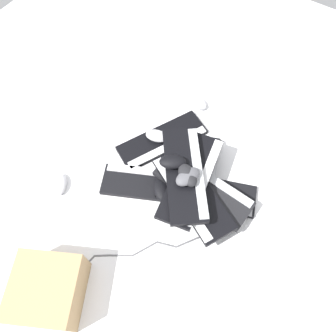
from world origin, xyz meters
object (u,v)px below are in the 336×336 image
keyboard_2 (150,184)px  keyboard_4 (203,188)px  keyboard_1 (163,140)px  mouse_2 (59,184)px  mouse_6 (157,136)px  mouse_4 (198,102)px  mouse_5 (188,177)px  mouse_3 (161,190)px  keyboard_3 (199,177)px  mouse_1 (188,175)px  mouse_0 (173,162)px  cardboard_box (48,290)px  keyboard_6 (192,178)px  keyboard_7 (185,173)px  keyboard_5 (192,193)px  keyboard_0 (206,193)px

keyboard_2 → keyboard_4: size_ratio=1.03×
keyboard_1 → mouse_2: mouse_2 is taller
keyboard_1 → mouse_6: mouse_6 is taller
keyboard_4 → mouse_4: 0.52m
keyboard_2 → mouse_5: (0.17, 0.04, 0.19)m
mouse_3 → mouse_5: mouse_5 is taller
keyboard_3 → mouse_3: bearing=-125.4°
keyboard_2 → mouse_2: 0.41m
mouse_1 → mouse_6: bearing=0.1°
keyboard_2 → mouse_1: size_ratio=4.19×
mouse_0 → cardboard_box: (-0.12, -0.66, -0.12)m
keyboard_6 → mouse_2: (-0.51, -0.31, -0.11)m
mouse_2 → mouse_0: bearing=-92.1°
keyboard_6 → keyboard_7: (-0.03, -0.01, 0.03)m
mouse_1 → mouse_0: bearing=19.8°
keyboard_5 → keyboard_7: size_ratio=1.05×
keyboard_6 → mouse_6: (-0.28, 0.14, -0.08)m
cardboard_box → mouse_0: bearing=79.5°
keyboard_2 → keyboard_5: keyboard_5 is taller
keyboard_6 → mouse_4: bearing=116.7°
keyboard_7 → cardboard_box: (-0.18, -0.66, -0.08)m
mouse_1 → mouse_2: (-0.50, -0.28, -0.18)m
keyboard_1 → mouse_5: bearing=-36.8°
keyboard_7 → mouse_1: (0.02, -0.02, 0.04)m
keyboard_1 → mouse_4: size_ratio=4.19×
keyboard_0 → keyboard_7: 0.18m
keyboard_2 → keyboard_4: 0.25m
keyboard_3 → mouse_2: keyboard_3 is taller
mouse_4 → mouse_1: bearing=133.4°
mouse_4 → keyboard_2: bearing=115.2°
keyboard_1 → keyboard_5: keyboard_5 is taller
mouse_3 → mouse_6: 0.29m
keyboard_5 → cardboard_box: bearing=-111.5°
keyboard_6 → keyboard_4: bearing=12.2°
keyboard_7 → mouse_5: size_ratio=3.99×
keyboard_2 → keyboard_3: (0.17, 0.14, 0.03)m
keyboard_2 → cardboard_box: cardboard_box is taller
mouse_1 → mouse_4: bearing=-33.2°
keyboard_4 → mouse_3: keyboard_4 is taller
mouse_3 → mouse_6: bearing=-6.2°
mouse_1 → mouse_2: mouse_1 is taller
keyboard_2 → mouse_0: 0.21m
keyboard_5 → mouse_6: bearing=149.0°
mouse_5 → cardboard_box: 0.68m
mouse_3 → keyboard_4: bearing=-101.7°
keyboard_6 → mouse_1: size_ratio=4.19×
keyboard_6 → mouse_3: bearing=-138.1°
mouse_4 → keyboard_0: bearing=143.6°
keyboard_0 → mouse_0: mouse_0 is taller
keyboard_0 → keyboard_6: (-0.07, -0.02, 0.12)m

